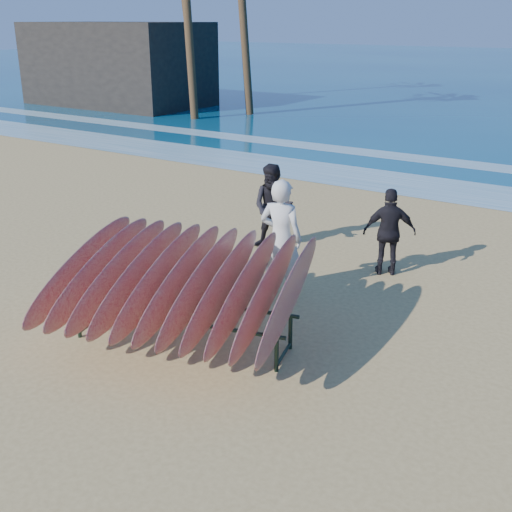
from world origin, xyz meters
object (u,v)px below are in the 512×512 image
at_px(building, 118,64).
at_px(person_white, 281,239).
at_px(surfboard_rack, 181,281).
at_px(person_dark_a, 273,207).
at_px(person_dark_b, 389,232).

bearing_deg(building, person_white, -39.63).
relative_size(surfboard_rack, person_white, 1.95).
xyz_separation_m(person_white, person_dark_a, (-1.31, 1.87, -0.13)).
xyz_separation_m(surfboard_rack, person_dark_b, (1.38, 4.05, -0.16)).
height_order(person_white, person_dark_a, person_white).
distance_m(surfboard_rack, building, 27.53).
xyz_separation_m(person_white, person_dark_b, (1.11, 1.85, -0.20)).
distance_m(person_white, person_dark_b, 2.16).
distance_m(person_dark_b, building, 26.04).
bearing_deg(person_dark_b, surfboard_rack, 43.06).
relative_size(person_white, building, 0.21).
bearing_deg(person_white, person_dark_a, -63.75).
bearing_deg(surfboard_rack, person_dark_a, 89.82).
bearing_deg(person_dark_a, surfboard_rack, -90.62).
height_order(person_dark_a, person_dark_b, person_dark_a).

